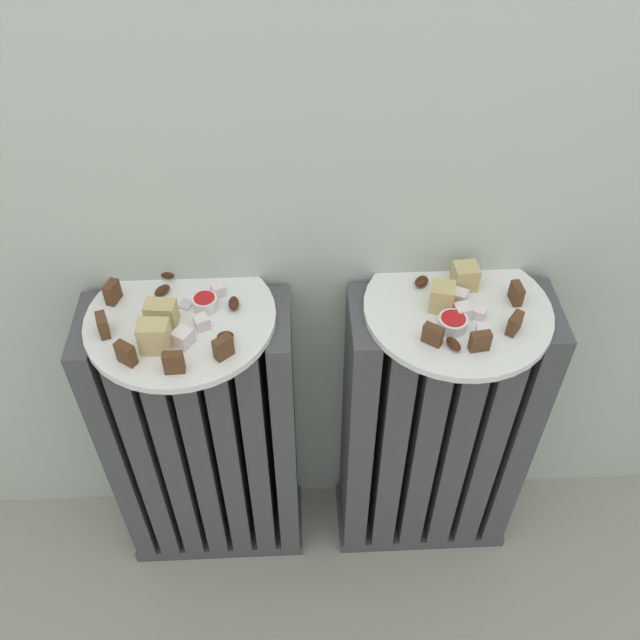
{
  "coord_description": "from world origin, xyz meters",
  "views": [
    {
      "loc": [
        -0.04,
        -0.5,
        1.42
      ],
      "look_at": [
        0.0,
        0.28,
        0.65
      ],
      "focal_mm": 38.4,
      "sensor_mm": 36.0,
      "label": 1
    }
  ],
  "objects_px": {
    "fork": "(177,316)",
    "plate_right": "(457,309)",
    "plate_left": "(181,318)",
    "radiator_right": "(433,434)",
    "radiator_left": "(206,443)",
    "jam_bowl_right": "(453,322)",
    "jam_bowl_left": "(205,302)"
  },
  "relations": [
    {
      "from": "fork",
      "to": "plate_right",
      "type": "bearing_deg",
      "value": 0.36
    },
    {
      "from": "jam_bowl_left",
      "to": "radiator_left",
      "type": "bearing_deg",
      "value": -157.86
    },
    {
      "from": "radiator_left",
      "to": "fork",
      "type": "relative_size",
      "value": 6.9
    },
    {
      "from": "radiator_left",
      "to": "fork",
      "type": "bearing_deg",
      "value": -150.14
    },
    {
      "from": "radiator_right",
      "to": "plate_left",
      "type": "distance_m",
      "value": 0.56
    },
    {
      "from": "plate_right",
      "to": "jam_bowl_left",
      "type": "height_order",
      "value": "jam_bowl_left"
    },
    {
      "from": "plate_right",
      "to": "jam_bowl_left",
      "type": "bearing_deg",
      "value": 177.74
    },
    {
      "from": "plate_left",
      "to": "jam_bowl_right",
      "type": "bearing_deg",
      "value": -6.27
    },
    {
      "from": "radiator_left",
      "to": "plate_right",
      "type": "xyz_separation_m",
      "value": [
        0.44,
        0.0,
        0.34
      ]
    },
    {
      "from": "radiator_right",
      "to": "jam_bowl_left",
      "type": "xyz_separation_m",
      "value": [
        -0.4,
        0.02,
        0.36
      ]
    },
    {
      "from": "plate_left",
      "to": "fork",
      "type": "distance_m",
      "value": 0.01
    },
    {
      "from": "plate_right",
      "to": "jam_bowl_right",
      "type": "bearing_deg",
      "value": -111.82
    },
    {
      "from": "plate_left",
      "to": "jam_bowl_right",
      "type": "distance_m",
      "value": 0.43
    },
    {
      "from": "radiator_right",
      "to": "fork",
      "type": "bearing_deg",
      "value": -179.64
    },
    {
      "from": "plate_left",
      "to": "plate_right",
      "type": "distance_m",
      "value": 0.44
    },
    {
      "from": "plate_right",
      "to": "fork",
      "type": "distance_m",
      "value": 0.45
    },
    {
      "from": "radiator_right",
      "to": "jam_bowl_left",
      "type": "height_order",
      "value": "jam_bowl_left"
    },
    {
      "from": "jam_bowl_right",
      "to": "fork",
      "type": "distance_m",
      "value": 0.43
    },
    {
      "from": "radiator_left",
      "to": "plate_left",
      "type": "distance_m",
      "value": 0.34
    },
    {
      "from": "jam_bowl_left",
      "to": "plate_left",
      "type": "bearing_deg",
      "value": -157.86
    },
    {
      "from": "radiator_right",
      "to": "plate_left",
      "type": "height_order",
      "value": "plate_left"
    },
    {
      "from": "plate_right",
      "to": "plate_left",
      "type": "bearing_deg",
      "value": 180.0
    },
    {
      "from": "plate_left",
      "to": "plate_right",
      "type": "relative_size",
      "value": 1.0
    },
    {
      "from": "radiator_right",
      "to": "plate_right",
      "type": "height_order",
      "value": "plate_right"
    },
    {
      "from": "radiator_right",
      "to": "plate_right",
      "type": "distance_m",
      "value": 0.34
    },
    {
      "from": "radiator_right",
      "to": "jam_bowl_left",
      "type": "relative_size",
      "value": 16.14
    },
    {
      "from": "plate_left",
      "to": "radiator_right",
      "type": "bearing_deg",
      "value": 0.0
    },
    {
      "from": "plate_left",
      "to": "plate_right",
      "type": "xyz_separation_m",
      "value": [
        0.44,
        0.0,
        0.0
      ]
    },
    {
      "from": "radiator_right",
      "to": "jam_bowl_right",
      "type": "bearing_deg",
      "value": -111.82
    },
    {
      "from": "jam_bowl_left",
      "to": "fork",
      "type": "distance_m",
      "value": 0.05
    },
    {
      "from": "radiator_left",
      "to": "jam_bowl_right",
      "type": "height_order",
      "value": "jam_bowl_right"
    },
    {
      "from": "radiator_right",
      "to": "jam_bowl_right",
      "type": "height_order",
      "value": "jam_bowl_right"
    }
  ]
}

